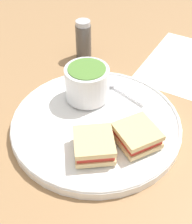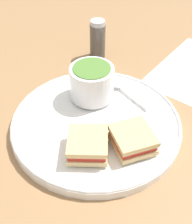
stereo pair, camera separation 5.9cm
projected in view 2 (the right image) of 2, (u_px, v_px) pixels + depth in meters
name	position (u px, v px, depth m)	size (l,w,h in m)	color
ground_plane	(96.00, 127.00, 0.62)	(2.40, 2.40, 0.00)	#9E754C
plate	(96.00, 123.00, 0.61)	(0.33, 0.33, 0.02)	white
soup_bowl	(92.00, 82.00, 0.64)	(0.09, 0.09, 0.07)	white
spoon	(119.00, 86.00, 0.68)	(0.12, 0.05, 0.01)	silver
sandwich_half_near	(88.00, 144.00, 0.54)	(0.10, 0.10, 0.03)	#DBBC7F
sandwich_half_far	(133.00, 139.00, 0.55)	(0.10, 0.10, 0.03)	#DBBC7F
salt_shaker	(98.00, 39.00, 0.78)	(0.04, 0.04, 0.10)	#4C4742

